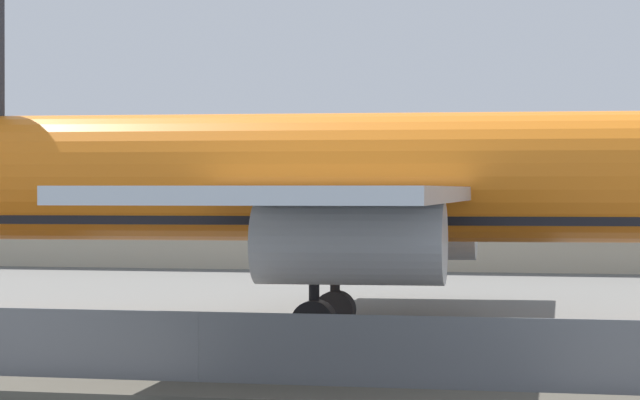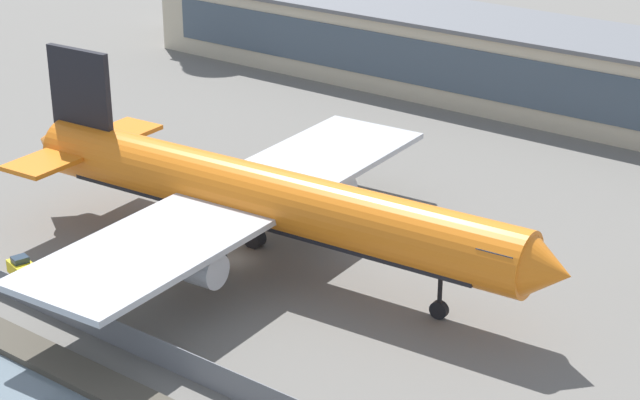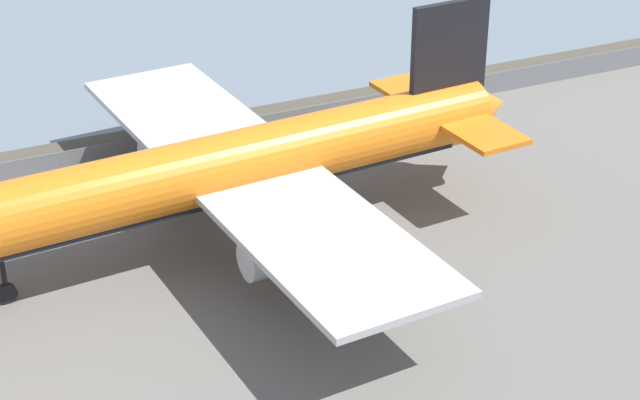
% 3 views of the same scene
% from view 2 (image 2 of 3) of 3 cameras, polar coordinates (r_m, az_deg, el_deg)
% --- Properties ---
extents(ground_plane, '(500.00, 500.00, 0.00)m').
position_cam_2_polar(ground_plane, '(93.52, -4.84, -3.24)').
color(ground_plane, '#66635E').
extents(shoreline_seawall, '(320.00, 3.00, 0.50)m').
position_cam_2_polar(shoreline_seawall, '(81.34, -14.63, -8.02)').
color(shoreline_seawall, '#474238').
rests_on(shoreline_seawall, ground).
extents(perimeter_fence, '(280.00, 0.10, 2.25)m').
position_cam_2_polar(perimeter_fence, '(83.29, -12.28, -6.32)').
color(perimeter_fence, slate).
rests_on(perimeter_fence, ground).
extents(cargo_jet_orange, '(53.89, 46.09, 16.34)m').
position_cam_2_polar(cargo_jet_orange, '(90.07, -3.30, 0.11)').
color(cargo_jet_orange, orange).
rests_on(cargo_jet_orange, ground).
extents(baggage_tug, '(3.51, 2.38, 1.80)m').
position_cam_2_polar(baggage_tug, '(93.35, -15.58, -3.56)').
color(baggage_tug, yellow).
rests_on(baggage_tug, ground).
extents(terminal_building, '(107.12, 16.13, 10.12)m').
position_cam_2_polar(terminal_building, '(136.96, 10.04, 7.25)').
color(terminal_building, '#BCB299').
rests_on(terminal_building, ground).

